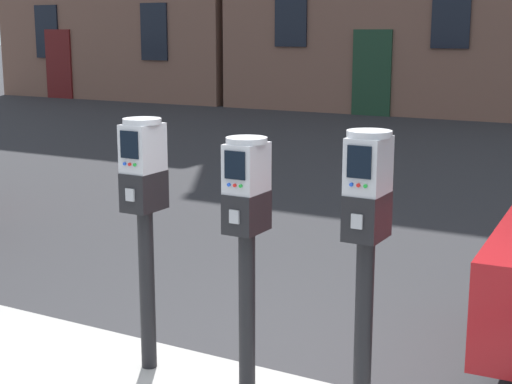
% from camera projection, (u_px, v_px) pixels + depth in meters
% --- Properties ---
extents(parking_meter_near_kerb, '(0.22, 0.25, 1.47)m').
position_uv_depth(parking_meter_near_kerb, '(144.00, 199.00, 4.37)').
color(parking_meter_near_kerb, black).
rests_on(parking_meter_near_kerb, sidewalk_slab).
extents(parking_meter_twin_adjacent, '(0.22, 0.25, 1.41)m').
position_uv_depth(parking_meter_twin_adjacent, '(247.00, 220.00, 4.06)').
color(parking_meter_twin_adjacent, black).
rests_on(parking_meter_twin_adjacent, sidewalk_slab).
extents(parking_meter_end_of_row, '(0.22, 0.25, 1.49)m').
position_uv_depth(parking_meter_end_of_row, '(367.00, 226.00, 3.73)').
color(parking_meter_end_of_row, black).
rests_on(parking_meter_end_of_row, sidewalk_slab).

